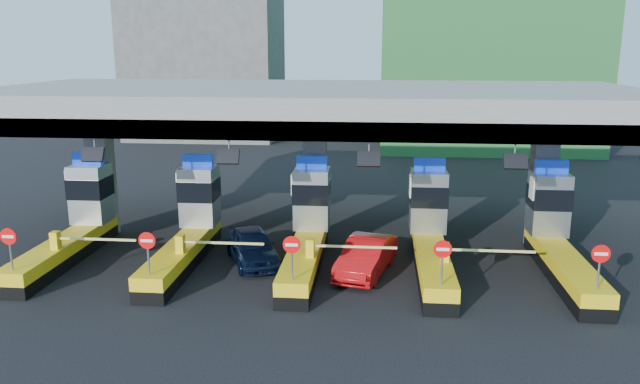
{
  "coord_description": "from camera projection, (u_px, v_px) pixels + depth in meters",
  "views": [
    {
      "loc": [
        2.81,
        -24.36,
        8.72
      ],
      "look_at": [
        0.52,
        0.0,
        3.0
      ],
      "focal_mm": 35.0,
      "sensor_mm": 36.0,
      "label": 1
    }
  ],
  "objects": [
    {
      "name": "toll_lane_far_right",
      "position": [
        557.0,
        234.0,
        24.9
      ],
      "size": [
        4.43,
        8.0,
        4.16
      ],
      "color": "black",
      "rests_on": "ground"
    },
    {
      "name": "toll_lane_right",
      "position": [
        430.0,
        231.0,
        25.36
      ],
      "size": [
        4.43,
        8.0,
        4.16
      ],
      "color": "black",
      "rests_on": "ground"
    },
    {
      "name": "van",
      "position": [
        252.0,
        246.0,
        25.63
      ],
      "size": [
        3.24,
        4.56,
        1.44
      ],
      "primitive_type": "imported",
      "rotation": [
        0.0,
        0.0,
        0.41
      ],
      "color": "black",
      "rests_on": "ground"
    },
    {
      "name": "toll_canopy",
      "position": [
        314.0,
        107.0,
        27.25
      ],
      "size": [
        28.0,
        12.09,
        7.0
      ],
      "color": "slate",
      "rests_on": "ground"
    },
    {
      "name": "toll_lane_far_left",
      "position": [
        77.0,
        222.0,
        26.72
      ],
      "size": [
        4.43,
        8.0,
        4.16
      ],
      "color": "black",
      "rests_on": "ground"
    },
    {
      "name": "ground",
      "position": [
        308.0,
        262.0,
        25.86
      ],
      "size": [
        120.0,
        120.0,
        0.0
      ],
      "primitive_type": "plane",
      "color": "black",
      "rests_on": "ground"
    },
    {
      "name": "toll_lane_left",
      "position": [
        191.0,
        225.0,
        26.27
      ],
      "size": [
        4.43,
        8.0,
        4.16
      ],
      "color": "black",
      "rests_on": "ground"
    },
    {
      "name": "bg_building_concrete",
      "position": [
        205.0,
        44.0,
        59.99
      ],
      "size": [
        14.0,
        10.0,
        18.0
      ],
      "primitive_type": "cube",
      "color": "#4C4C49",
      "rests_on": "ground"
    },
    {
      "name": "red_car",
      "position": [
        366.0,
        256.0,
        24.4
      ],
      "size": [
        2.53,
        4.56,
        1.42
      ],
      "primitive_type": "imported",
      "rotation": [
        0.0,
        0.0,
        -0.25
      ],
      "color": "red",
      "rests_on": "ground"
    },
    {
      "name": "toll_lane_center",
      "position": [
        308.0,
        228.0,
        25.81
      ],
      "size": [
        4.43,
        8.0,
        4.16
      ],
      "color": "black",
      "rests_on": "ground"
    }
  ]
}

